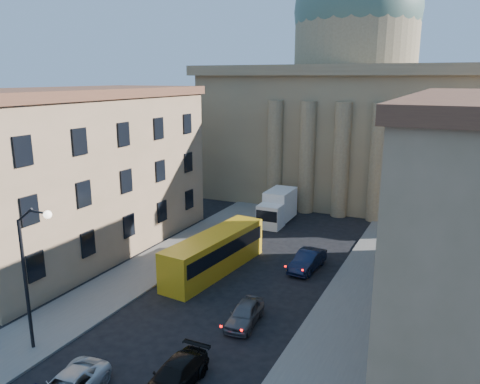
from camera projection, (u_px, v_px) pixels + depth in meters
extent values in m
cube|color=#605C57|center=(128.00, 280.00, 36.80)|extent=(5.00, 60.00, 0.15)
cube|color=#605C57|center=(343.00, 329.00, 29.67)|extent=(5.00, 60.00, 0.15)
cube|color=#766348|center=(350.00, 134.00, 64.60)|extent=(34.00, 26.00, 16.00)
cube|color=#766348|center=(354.00, 71.00, 62.58)|extent=(35.50, 27.50, 1.20)
cylinder|color=#766348|center=(356.00, 43.00, 61.72)|extent=(16.00, 16.00, 8.00)
sphere|color=#476051|center=(357.00, 11.00, 60.76)|extent=(16.40, 16.40, 16.40)
cube|color=#766348|center=(211.00, 144.00, 72.26)|extent=(13.00, 13.00, 11.00)
cone|color=brown|center=(210.00, 95.00, 70.46)|extent=(26.02, 26.02, 4.00)
cylinder|color=#766348|center=(275.00, 155.00, 55.92)|extent=(1.80, 1.80, 13.00)
cylinder|color=#766348|center=(307.00, 158.00, 54.24)|extent=(1.80, 1.80, 13.00)
cylinder|color=#766348|center=(341.00, 160.00, 52.56)|extent=(1.80, 1.80, 13.00)
cylinder|color=#766348|center=(378.00, 163.00, 50.88)|extent=(1.80, 1.80, 13.00)
cube|color=tan|center=(77.00, 175.00, 42.21)|extent=(11.00, 26.00, 14.00)
cube|color=brown|center=(70.00, 93.00, 40.46)|extent=(11.60, 26.60, 0.80)
cylinder|color=black|center=(26.00, 287.00, 26.69)|extent=(0.20, 0.20, 8.00)
cylinder|color=black|center=(25.00, 215.00, 25.41)|extent=(1.30, 0.12, 0.96)
cylinder|color=black|center=(37.00, 212.00, 24.92)|extent=(1.30, 0.12, 0.12)
sphere|color=white|center=(48.00, 215.00, 24.62)|extent=(0.44, 0.44, 0.44)
imported|color=black|center=(175.00, 376.00, 24.01)|extent=(2.00, 4.84, 1.40)
imported|color=#4C4D51|center=(245.00, 314.00, 30.34)|extent=(2.10, 4.34, 1.43)
imported|color=black|center=(307.00, 260.00, 38.89)|extent=(2.08, 4.94, 1.59)
cube|color=gold|center=(215.00, 253.00, 38.33)|extent=(3.72, 11.61, 3.21)
cube|color=black|center=(215.00, 247.00, 38.21)|extent=(3.71, 10.99, 1.14)
cylinder|color=black|center=(173.00, 281.00, 35.68)|extent=(0.41, 1.06, 1.04)
cylinder|color=black|center=(195.00, 287.00, 34.63)|extent=(0.41, 1.06, 1.04)
cylinder|color=black|center=(231.00, 248.00, 42.56)|extent=(0.41, 1.06, 1.04)
cylinder|color=black|center=(251.00, 252.00, 41.51)|extent=(0.41, 1.06, 1.04)
cube|color=silver|center=(271.00, 216.00, 49.68)|extent=(2.47, 2.57, 2.54)
cube|color=black|center=(267.00, 216.00, 48.53)|extent=(2.33, 0.16, 1.16)
cube|color=silver|center=(280.00, 204.00, 52.05)|extent=(2.60, 4.48, 3.28)
cylinder|color=black|center=(260.00, 223.00, 49.92)|extent=(0.31, 0.96, 0.95)
cylinder|color=black|center=(279.00, 225.00, 49.07)|extent=(0.31, 0.96, 0.95)
cylinder|color=black|center=(274.00, 213.00, 53.65)|extent=(0.31, 0.96, 0.95)
cylinder|color=black|center=(292.00, 215.00, 52.79)|extent=(0.31, 0.96, 0.95)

